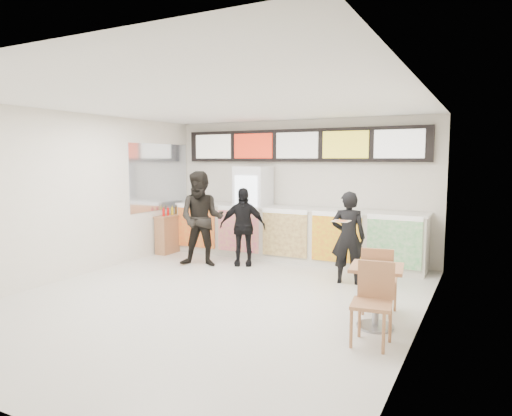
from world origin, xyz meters
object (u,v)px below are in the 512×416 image
Objects in this scene: drinks_fridge at (253,211)px; service_counter at (291,234)px; condiment_ledge at (170,233)px; customer_left at (202,219)px; cafe_table at (376,285)px; customer_main at (348,238)px; customer_mid at (243,227)px.

service_counter is at bearing -0.99° from drinks_fridge.
condiment_ledge is (-1.88, -0.56, -0.56)m from drinks_fridge.
customer_left is 4.34m from cafe_table.
cafe_table is (3.43, -3.15, -0.44)m from drinks_fridge.
drinks_fridge is 2.82m from customer_main.
cafe_table is (3.91, -1.83, -0.40)m from customer_left.
drinks_fridge is 1.24× the size of customer_main.
cafe_table is at bearing -45.66° from customer_left.
drinks_fridge is at bearing 81.27° from customer_mid.
customer_left is (-0.48, -1.32, -0.04)m from drinks_fridge.
service_counter is 2.87m from condiment_ledge.
service_counter is at bearing -49.61° from customer_main.
condiment_ledge is (-1.41, 0.76, -0.51)m from customer_left.
drinks_fridge reaches higher than service_counter.
cafe_table is (0.92, -1.90, -0.25)m from customer_main.
customer_left reaches higher than condiment_ledge.
drinks_fridge is at bearing 49.52° from customer_left.
cafe_table is at bearing -42.53° from drinks_fridge.
customer_mid is at bearing 11.46° from customer_left.
drinks_fridge is (-0.93, 0.02, 0.43)m from service_counter.
customer_mid reaches higher than cafe_table.
customer_main is 1.56× the size of condiment_ledge.
customer_left is at bearing -10.42° from customer_main.
customer_left is 1.21× the size of customer_mid.
customer_mid is at bearing -129.52° from service_counter.
customer_left reaches higher than customer_mid.
customer_mid is at bearing 137.04° from cafe_table.
service_counter is 1.03m from drinks_fridge.
customer_left is 1.85× the size of condiment_ledge.
customer_main is 3.00m from customer_left.
customer_main is at bearing -37.84° from service_counter.
drinks_fridge is 0.93m from customer_mid.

